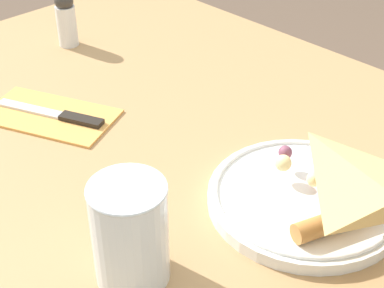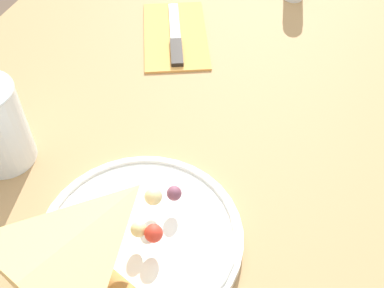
# 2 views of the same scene
# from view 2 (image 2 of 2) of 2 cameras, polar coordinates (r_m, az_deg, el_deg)

# --- Properties ---
(dining_table) EXTENTS (1.16, 0.81, 0.73)m
(dining_table) POSITION_cam_2_polar(r_m,az_deg,el_deg) (0.76, -1.29, -3.41)
(dining_table) COLOR #A87F51
(dining_table) RESTS_ON ground_plane
(plate_pizza) EXTENTS (0.24, 0.24, 0.05)m
(plate_pizza) POSITION_cam_2_polar(r_m,az_deg,el_deg) (0.56, -6.13, -10.70)
(plate_pizza) COLOR white
(plate_pizza) RESTS_ON dining_table
(napkin_folded) EXTENTS (0.22, 0.18, 0.00)m
(napkin_folded) POSITION_cam_2_polar(r_m,az_deg,el_deg) (0.85, -2.00, 12.79)
(napkin_folded) COLOR #E59E4C
(napkin_folded) RESTS_ON dining_table
(butter_knife) EXTENTS (0.17, 0.09, 0.01)m
(butter_knife) POSITION_cam_2_polar(r_m,az_deg,el_deg) (0.84, -1.98, 12.72)
(butter_knife) COLOR black
(butter_knife) RESTS_ON napkin_folded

